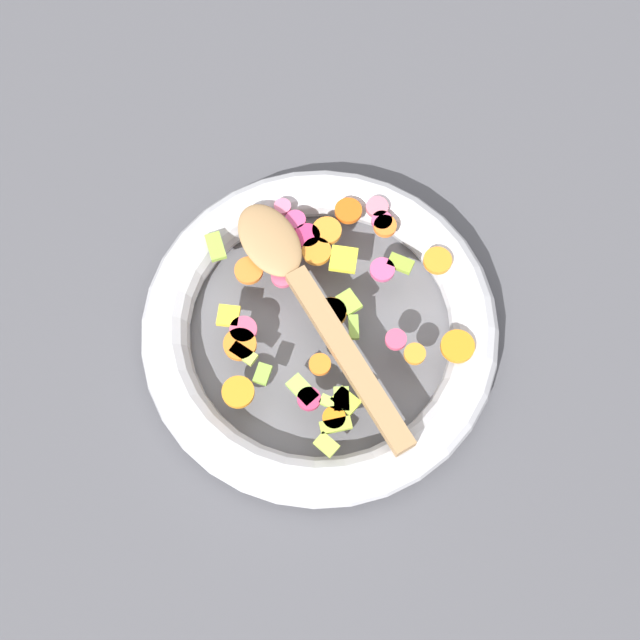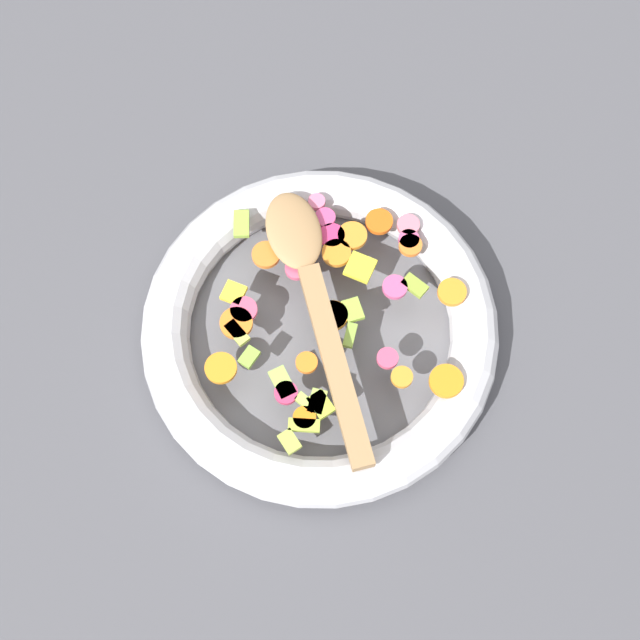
% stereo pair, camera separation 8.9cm
% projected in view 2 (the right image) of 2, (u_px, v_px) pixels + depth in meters
% --- Properties ---
extents(ground_plane, '(4.00, 4.00, 0.00)m').
position_uv_depth(ground_plane, '(320.00, 337.00, 0.94)').
color(ground_plane, '#4C4C51').
extents(skillet, '(0.37, 0.37, 0.05)m').
position_uv_depth(skillet, '(320.00, 330.00, 0.92)').
color(skillet, slate).
rests_on(skillet, ground_plane).
extents(chopped_vegetables, '(0.28, 0.27, 0.01)m').
position_uv_depth(chopped_vegetables, '(330.00, 306.00, 0.89)').
color(chopped_vegetables, orange).
rests_on(chopped_vegetables, skillet).
extents(wooden_spoon, '(0.06, 0.30, 0.01)m').
position_uv_depth(wooden_spoon, '(314.00, 292.00, 0.89)').
color(wooden_spoon, '#A87F51').
rests_on(wooden_spoon, chopped_vegetables).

